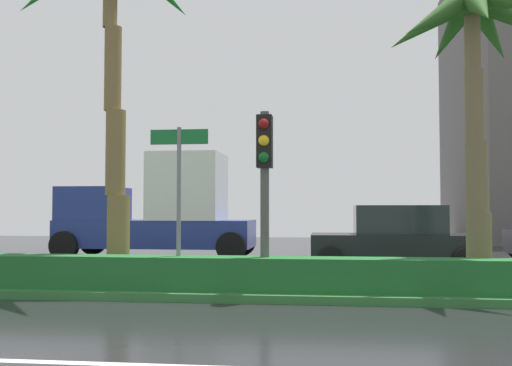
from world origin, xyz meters
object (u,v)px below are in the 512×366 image
object	(u,v)px
street_name_sign	(179,184)
car_in_traffic_second	(395,239)
traffic_signal_median_right	(265,167)
palm_tree_centre	(473,37)
box_truck_lead	(159,211)

from	to	relation	value
street_name_sign	car_in_traffic_second	xyz separation A→B (m)	(4.53, 5.19, -1.25)
traffic_signal_median_right	car_in_traffic_second	xyz separation A→B (m)	(2.92, 5.29, -1.56)
street_name_sign	car_in_traffic_second	distance (m)	7.00
traffic_signal_median_right	car_in_traffic_second	world-z (taller)	traffic_signal_median_right
traffic_signal_median_right	street_name_sign	bearing A→B (deg)	176.53
palm_tree_centre	box_truck_lead	xyz separation A→B (m)	(-8.45, 7.16, -3.47)
street_name_sign	box_truck_lead	world-z (taller)	box_truck_lead
palm_tree_centre	street_name_sign	xyz separation A→B (m)	(-5.64, -1.21, -2.94)
box_truck_lead	palm_tree_centre	bearing A→B (deg)	139.73
traffic_signal_median_right	street_name_sign	distance (m)	1.65
street_name_sign	car_in_traffic_second	size ratio (longest dim) A/B	0.70
traffic_signal_median_right	palm_tree_centre	bearing A→B (deg)	18.05
palm_tree_centre	box_truck_lead	distance (m)	11.60
street_name_sign	traffic_signal_median_right	bearing A→B (deg)	-3.47
palm_tree_centre	traffic_signal_median_right	distance (m)	4.98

